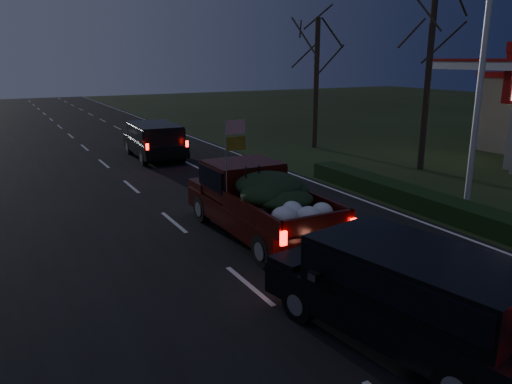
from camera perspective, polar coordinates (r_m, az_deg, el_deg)
name	(u,v)px	position (r m, az deg, el deg)	size (l,w,h in m)	color
ground	(249,286)	(11.31, -0.81, -10.69)	(120.00, 120.00, 0.00)	black
road_asphalt	(249,286)	(11.30, -0.81, -10.64)	(14.00, 120.00, 0.02)	black
hedge_row	(409,196)	(17.96, 17.10, -0.49)	(1.00, 10.00, 0.60)	black
light_pole	(485,39)	(17.99, 24.73, 15.57)	(0.50, 0.90, 9.16)	silver
bare_tree_mid	(433,23)	(23.56, 19.56, 17.76)	(3.60, 3.60, 8.50)	black
bare_tree_far	(317,52)	(28.16, 6.99, 15.62)	(3.60, 3.60, 7.00)	black
pickup_truck	(259,198)	(14.04, 0.32, -0.64)	(2.20, 5.68, 2.97)	#3B0C08
lead_suv	(154,137)	(25.53, -11.53, 6.15)	(2.31, 5.08, 1.43)	black
rear_suv	(412,287)	(9.15, 17.38, -10.35)	(3.01, 5.34, 1.45)	black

